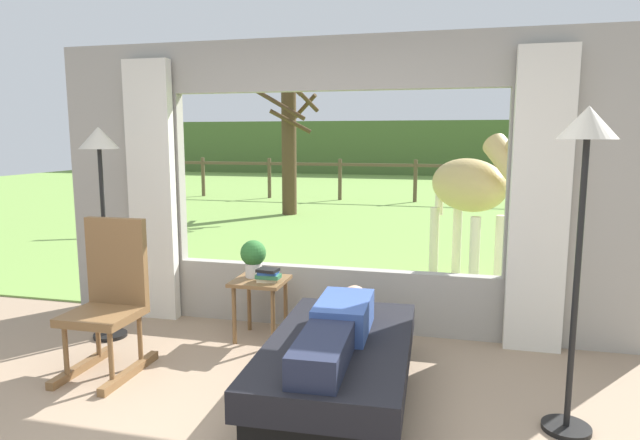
{
  "coord_description": "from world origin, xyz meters",
  "views": [
    {
      "loc": [
        1.06,
        -2.44,
        1.72
      ],
      "look_at": [
        0.0,
        1.8,
        1.05
      ],
      "focal_mm": 30.93,
      "sensor_mm": 36.0,
      "label": 1
    }
  ],
  "objects_px": {
    "potted_plant": "(253,256)",
    "reclining_person": "(338,327)",
    "side_table": "(260,290)",
    "pasture_tree": "(289,142)",
    "rocking_chair": "(110,297)",
    "book_stack": "(268,275)",
    "horse": "(472,187)",
    "floor_lamp_right": "(585,173)",
    "floor_lamp_left": "(100,169)",
    "recliner_sofa": "(339,369)"
  },
  "relations": [
    {
      "from": "potted_plant",
      "to": "reclining_person",
      "type": "bearing_deg",
      "value": -47.47
    },
    {
      "from": "side_table",
      "to": "pasture_tree",
      "type": "height_order",
      "value": "pasture_tree"
    },
    {
      "from": "rocking_chair",
      "to": "potted_plant",
      "type": "bearing_deg",
      "value": 49.39
    },
    {
      "from": "side_table",
      "to": "rocking_chair",
      "type": "bearing_deg",
      "value": -135.15
    },
    {
      "from": "potted_plant",
      "to": "book_stack",
      "type": "xyz_separation_m",
      "value": [
        0.17,
        -0.12,
        -0.12
      ]
    },
    {
      "from": "side_table",
      "to": "horse",
      "type": "height_order",
      "value": "horse"
    },
    {
      "from": "floor_lamp_right",
      "to": "pasture_tree",
      "type": "relative_size",
      "value": 0.53
    },
    {
      "from": "horse",
      "to": "pasture_tree",
      "type": "bearing_deg",
      "value": -86.52
    },
    {
      "from": "floor_lamp_left",
      "to": "horse",
      "type": "relative_size",
      "value": 1.04
    },
    {
      "from": "book_stack",
      "to": "reclining_person",
      "type": "bearing_deg",
      "value": -49.67
    },
    {
      "from": "rocking_chair",
      "to": "reclining_person",
      "type": "bearing_deg",
      "value": -4.9
    },
    {
      "from": "recliner_sofa",
      "to": "rocking_chair",
      "type": "distance_m",
      "value": 1.77
    },
    {
      "from": "potted_plant",
      "to": "floor_lamp_right",
      "type": "xyz_separation_m",
      "value": [
        2.34,
        -1.04,
        0.81
      ]
    },
    {
      "from": "potted_plant",
      "to": "floor_lamp_right",
      "type": "bearing_deg",
      "value": -23.92
    },
    {
      "from": "book_stack",
      "to": "potted_plant",
      "type": "bearing_deg",
      "value": 145.54
    },
    {
      "from": "horse",
      "to": "rocking_chair",
      "type": "bearing_deg",
      "value": 15.97
    },
    {
      "from": "side_table",
      "to": "pasture_tree",
      "type": "xyz_separation_m",
      "value": [
        -1.96,
        7.18,
        1.16
      ]
    },
    {
      "from": "recliner_sofa",
      "to": "floor_lamp_right",
      "type": "xyz_separation_m",
      "value": [
        1.38,
        -0.04,
        1.3
      ]
    },
    {
      "from": "potted_plant",
      "to": "floor_lamp_left",
      "type": "relative_size",
      "value": 0.18
    },
    {
      "from": "potted_plant",
      "to": "rocking_chair",
      "type": "bearing_deg",
      "value": -130.4
    },
    {
      "from": "rocking_chair",
      "to": "potted_plant",
      "type": "height_order",
      "value": "rocking_chair"
    },
    {
      "from": "book_stack",
      "to": "floor_lamp_left",
      "type": "xyz_separation_m",
      "value": [
        -1.37,
        -0.23,
        0.87
      ]
    },
    {
      "from": "floor_lamp_left",
      "to": "floor_lamp_right",
      "type": "relative_size",
      "value": 0.95
    },
    {
      "from": "rocking_chair",
      "to": "book_stack",
      "type": "height_order",
      "value": "rocking_chair"
    },
    {
      "from": "reclining_person",
      "to": "horse",
      "type": "bearing_deg",
      "value": 72.26
    },
    {
      "from": "floor_lamp_left",
      "to": "floor_lamp_right",
      "type": "xyz_separation_m",
      "value": [
        3.54,
        -0.7,
        0.07
      ]
    },
    {
      "from": "recliner_sofa",
      "to": "horse",
      "type": "height_order",
      "value": "horse"
    },
    {
      "from": "reclining_person",
      "to": "book_stack",
      "type": "distance_m",
      "value": 1.23
    },
    {
      "from": "side_table",
      "to": "potted_plant",
      "type": "distance_m",
      "value": 0.29
    },
    {
      "from": "rocking_chair",
      "to": "floor_lamp_left",
      "type": "bearing_deg",
      "value": 126.58
    },
    {
      "from": "reclining_person",
      "to": "floor_lamp_right",
      "type": "bearing_deg",
      "value": -1.7
    },
    {
      "from": "horse",
      "to": "book_stack",
      "type": "bearing_deg",
      "value": 19.93
    },
    {
      "from": "floor_lamp_left",
      "to": "pasture_tree",
      "type": "height_order",
      "value": "pasture_tree"
    },
    {
      "from": "potted_plant",
      "to": "floor_lamp_right",
      "type": "distance_m",
      "value": 2.69
    },
    {
      "from": "recliner_sofa",
      "to": "pasture_tree",
      "type": "xyz_separation_m",
      "value": [
        -2.84,
        8.12,
        1.37
      ]
    },
    {
      "from": "reclining_person",
      "to": "horse",
      "type": "distance_m",
      "value": 3.28
    },
    {
      "from": "rocking_chair",
      "to": "potted_plant",
      "type": "relative_size",
      "value": 3.5
    },
    {
      "from": "reclining_person",
      "to": "floor_lamp_left",
      "type": "bearing_deg",
      "value": 159.66
    },
    {
      "from": "reclining_person",
      "to": "horse",
      "type": "height_order",
      "value": "horse"
    },
    {
      "from": "floor_lamp_right",
      "to": "horse",
      "type": "bearing_deg",
      "value": 99.48
    },
    {
      "from": "recliner_sofa",
      "to": "book_stack",
      "type": "height_order",
      "value": "book_stack"
    },
    {
      "from": "reclining_person",
      "to": "potted_plant",
      "type": "distance_m",
      "value": 1.44
    },
    {
      "from": "pasture_tree",
      "to": "potted_plant",
      "type": "bearing_deg",
      "value": -75.21
    },
    {
      "from": "reclining_person",
      "to": "floor_lamp_left",
      "type": "xyz_separation_m",
      "value": [
        -2.16,
        0.71,
        0.93
      ]
    },
    {
      "from": "side_table",
      "to": "potted_plant",
      "type": "height_order",
      "value": "potted_plant"
    },
    {
      "from": "floor_lamp_right",
      "to": "horse",
      "type": "distance_m",
      "value": 3.16
    },
    {
      "from": "horse",
      "to": "pasture_tree",
      "type": "distance_m",
      "value": 6.29
    },
    {
      "from": "potted_plant",
      "to": "recliner_sofa",
      "type": "bearing_deg",
      "value": -46.08
    },
    {
      "from": "book_stack",
      "to": "pasture_tree",
      "type": "distance_m",
      "value": 7.59
    },
    {
      "from": "potted_plant",
      "to": "horse",
      "type": "bearing_deg",
      "value": 48.3
    }
  ]
}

